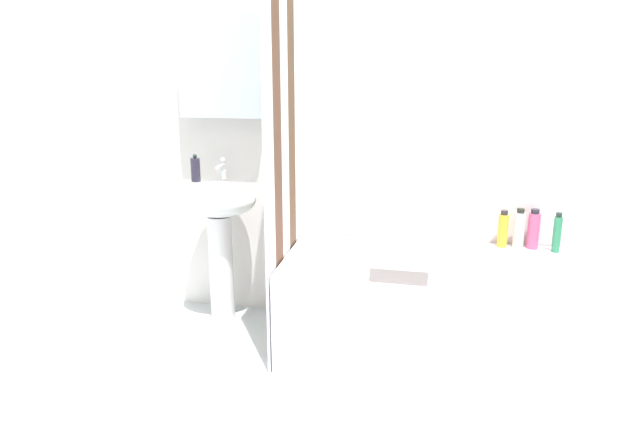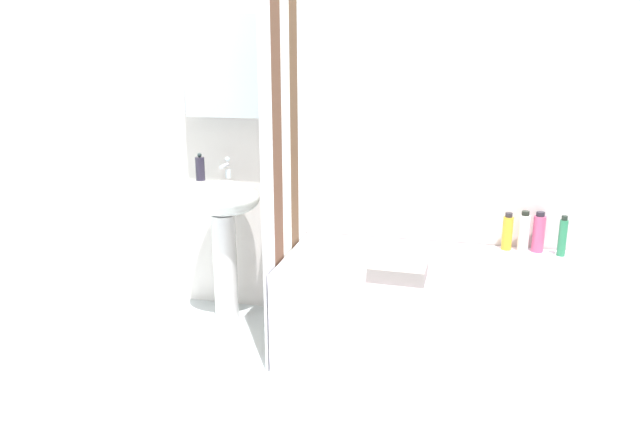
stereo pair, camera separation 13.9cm
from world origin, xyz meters
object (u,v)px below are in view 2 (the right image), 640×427
soap_dispenser (200,168)px  bathtub (430,310)px  body_wash_bottle (539,233)px  sink (223,219)px  shampoo_bottle (563,237)px  lotion_bottle (507,232)px  towel_folded (398,271)px  conditioner_bottle (524,232)px

soap_dispenser → bathtub: soap_dispenser is taller
body_wash_bottle → soap_dispenser: bearing=-175.6°
soap_dispenser → sink: bearing=3.1°
sink → shampoo_bottle: sink is taller
lotion_bottle → towel_folded: (-0.53, -0.57, -0.06)m
conditioner_bottle → lotion_bottle: bearing=175.6°
bathtub → towel_folded: 0.41m
sink → soap_dispenser: 0.32m
sink → bathtub: (1.21, -0.18, -0.36)m
towel_folded → soap_dispenser: bearing=160.3°
lotion_bottle → towel_folded: size_ratio=0.78×
soap_dispenser → towel_folded: (1.18, -0.42, -0.37)m
soap_dispenser → body_wash_bottle: size_ratio=0.72×
bathtub → body_wash_bottle: (0.54, 0.32, 0.36)m
bathtub → conditioner_bottle: 0.67m
sink → shampoo_bottle: (1.86, 0.10, -0.00)m
sink → soap_dispenser: size_ratio=5.34×
towel_folded → conditioner_bottle: bearing=42.6°
bathtub → lotion_bottle: lotion_bottle is taller
bathtub → body_wash_bottle: 0.72m
conditioner_bottle → lotion_bottle: conditioner_bottle is taller
body_wash_bottle → sink: bearing=-175.5°
lotion_bottle → soap_dispenser: bearing=-175.2°
body_wash_bottle → shampoo_bottle: bearing=-21.0°
conditioner_bottle → lotion_bottle: 0.08m
soap_dispenser → bathtub: bearing=-7.5°
bathtub → towel_folded: towel_folded is taller
body_wash_bottle → lotion_bottle: 0.16m
conditioner_bottle → sink: bearing=-175.5°
towel_folded → bathtub: bearing=59.3°
bathtub → towel_folded: bearing=-120.7°
shampoo_bottle → lotion_bottle: bearing=171.1°
sink → body_wash_bottle: (1.75, 0.14, -0.00)m
soap_dispenser → conditioner_bottle: soap_dispenser is taller
shampoo_bottle → conditioner_bottle: bearing=169.1°
towel_folded → sink: bearing=157.8°
sink → bathtub: sink is taller
lotion_bottle → towel_folded: 0.78m
bathtub → shampoo_bottle: (0.65, 0.28, 0.36)m
sink → shampoo_bottle: 1.86m
bathtub → body_wash_bottle: bearing=30.7°
body_wash_bottle → conditioner_bottle: (-0.08, -0.01, 0.00)m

